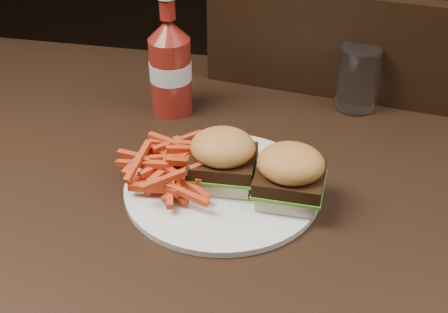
% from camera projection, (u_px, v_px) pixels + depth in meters
% --- Properties ---
extents(dining_table, '(1.20, 0.80, 0.04)m').
position_uv_depth(dining_table, '(210.00, 192.00, 0.88)').
color(dining_table, black).
rests_on(dining_table, ground).
extents(chair_far, '(0.52, 0.52, 0.04)m').
position_uv_depth(chair_far, '(335.00, 176.00, 1.43)').
color(chair_far, black).
rests_on(chair_far, ground).
extents(plate, '(0.27, 0.27, 0.01)m').
position_uv_depth(plate, '(223.00, 188.00, 0.85)').
color(plate, white).
rests_on(plate, dining_table).
extents(sandwich_half_a, '(0.08, 0.08, 0.02)m').
position_uv_depth(sandwich_half_a, '(223.00, 175.00, 0.85)').
color(sandwich_half_a, '#F4E9B8').
rests_on(sandwich_half_a, plate).
extents(sandwich_half_b, '(0.08, 0.08, 0.02)m').
position_uv_depth(sandwich_half_b, '(289.00, 192.00, 0.82)').
color(sandwich_half_b, beige).
rests_on(sandwich_half_b, plate).
extents(fries_pile, '(0.15, 0.15, 0.05)m').
position_uv_depth(fries_pile, '(173.00, 170.00, 0.84)').
color(fries_pile, red).
rests_on(fries_pile, plate).
extents(ketchup_bottle, '(0.08, 0.08, 0.13)m').
position_uv_depth(ketchup_bottle, '(171.00, 78.00, 1.00)').
color(ketchup_bottle, maroon).
rests_on(ketchup_bottle, dining_table).
extents(tumbler, '(0.08, 0.08, 0.10)m').
position_uv_depth(tumbler, '(358.00, 78.00, 1.01)').
color(tumbler, white).
rests_on(tumbler, dining_table).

